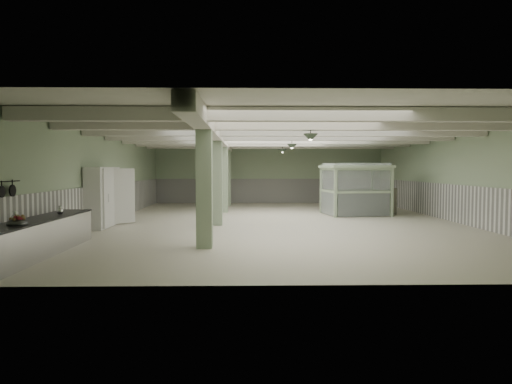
{
  "coord_description": "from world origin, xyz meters",
  "views": [
    {
      "loc": [
        -1.35,
        -18.28,
        2.16
      ],
      "look_at": [
        -1.03,
        -1.88,
        1.3
      ],
      "focal_mm": 32.0,
      "sensor_mm": 36.0,
      "label": 1
    }
  ],
  "objects_px": {
    "walkin_cooler": "(104,197)",
    "filing_cabinet": "(390,201)",
    "guard_booth": "(355,180)",
    "prep_counter": "(37,237)"
  },
  "relations": [
    {
      "from": "walkin_cooler",
      "to": "filing_cabinet",
      "type": "bearing_deg",
      "value": 20.23
    },
    {
      "from": "prep_counter",
      "to": "guard_booth",
      "type": "distance_m",
      "value": 14.16
    },
    {
      "from": "filing_cabinet",
      "to": "guard_booth",
      "type": "bearing_deg",
      "value": -176.04
    },
    {
      "from": "walkin_cooler",
      "to": "filing_cabinet",
      "type": "height_order",
      "value": "walkin_cooler"
    },
    {
      "from": "filing_cabinet",
      "to": "walkin_cooler",
      "type": "bearing_deg",
      "value": -163.24
    },
    {
      "from": "guard_booth",
      "to": "filing_cabinet",
      "type": "xyz_separation_m",
      "value": [
        1.73,
        0.23,
        -0.98
      ]
    },
    {
      "from": "prep_counter",
      "to": "guard_booth",
      "type": "bearing_deg",
      "value": 43.66
    },
    {
      "from": "walkin_cooler",
      "to": "filing_cabinet",
      "type": "xyz_separation_m",
      "value": [
        12.02,
        4.43,
        -0.48
      ]
    },
    {
      "from": "prep_counter",
      "to": "guard_booth",
      "type": "height_order",
      "value": "guard_booth"
    },
    {
      "from": "filing_cabinet",
      "to": "prep_counter",
      "type": "bearing_deg",
      "value": -143.61
    }
  ]
}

